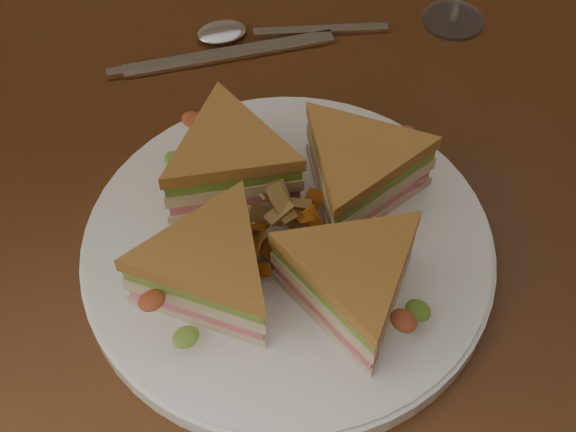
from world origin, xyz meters
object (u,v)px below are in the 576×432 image
at_px(table, 279,235).
at_px(sandwich_wedges, 288,220).
at_px(plate, 288,249).
at_px(knife, 215,57).
at_px(spoon, 246,32).

relative_size(table, sandwich_wedges, 4.20).
xyz_separation_m(plate, knife, (0.00, 0.23, -0.01)).
height_order(sandwich_wedges, spoon, sandwich_wedges).
height_order(spoon, knife, spoon).
bearing_deg(knife, plate, -87.41).
relative_size(table, spoon, 6.64).
height_order(table, plate, plate).
bearing_deg(sandwich_wedges, table, 78.04).
xyz_separation_m(table, plate, (-0.02, -0.09, 0.11)).
distance_m(table, spoon, 0.20).
relative_size(plate, spoon, 1.72).
bearing_deg(sandwich_wedges, spoon, 81.49).
bearing_deg(table, knife, 96.88).
bearing_deg(knife, sandwich_wedges, -87.41).
bearing_deg(knife, table, -80.20).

